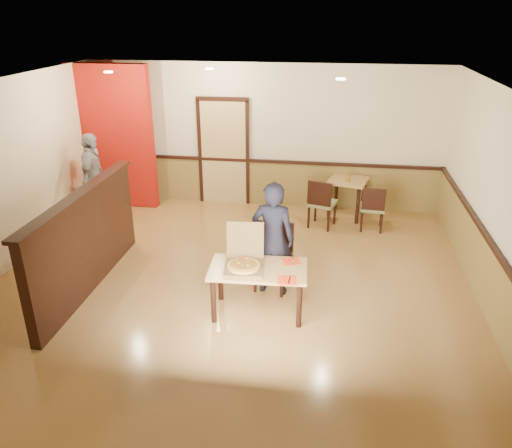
{
  "coord_description": "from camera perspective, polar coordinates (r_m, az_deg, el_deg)",
  "views": [
    {
      "loc": [
        1.31,
        -6.08,
        3.73
      ],
      "look_at": [
        0.38,
        0.0,
        1.06
      ],
      "focal_mm": 35.0,
      "sensor_mm": 36.0,
      "label": 1
    }
  ],
  "objects": [
    {
      "name": "side_chair_left",
      "position": [
        9.1,
        7.48,
        2.54
      ],
      "size": [
        0.57,
        0.57,
        0.92
      ],
      "rotation": [
        0.0,
        0.0,
        2.85
      ],
      "color": "olive",
      "rests_on": "floor"
    },
    {
      "name": "pizza_box",
      "position": [
        6.4,
        -1.39,
        -4.43
      ],
      "size": [
        0.54,
        0.62,
        0.52
      ],
      "rotation": [
        0.0,
        0.0,
        0.1
      ],
      "color": "brown",
      "rests_on": "main_table"
    },
    {
      "name": "spot_c",
      "position": [
        7.64,
        9.66,
        16.03
      ],
      "size": [
        0.14,
        0.14,
        0.02
      ],
      "primitive_type": "cylinder",
      "color": "#FFE0B2",
      "rests_on": "ceiling"
    },
    {
      "name": "napkin_far",
      "position": [
        6.58,
        4.07,
        -4.26
      ],
      "size": [
        0.29,
        0.29,
        0.01
      ],
      "rotation": [
        0.0,
        0.0,
        0.37
      ],
      "color": "red",
      "rests_on": "main_table"
    },
    {
      "name": "side_table",
      "position": [
        9.67,
        10.41,
        4.03
      ],
      "size": [
        0.84,
        0.84,
        0.75
      ],
      "rotation": [
        0.0,
        0.0,
        -0.24
      ],
      "color": "tan",
      "rests_on": "floor"
    },
    {
      "name": "spot_b",
      "position": [
        8.88,
        -5.35,
        17.26
      ],
      "size": [
        0.14,
        0.14,
        0.02
      ],
      "primitive_type": "cylinder",
      "color": "#FFE0B2",
      "rests_on": "ceiling"
    },
    {
      "name": "condiment",
      "position": [
        9.47,
        10.53,
        5.24
      ],
      "size": [
        0.06,
        0.06,
        0.16
      ],
      "primitive_type": "cylinder",
      "color": "brown",
      "rests_on": "side_table"
    },
    {
      "name": "pizza",
      "position": [
        6.36,
        -1.42,
        -4.78
      ],
      "size": [
        0.52,
        0.52,
        0.03
      ],
      "primitive_type": "cylinder",
      "rotation": [
        0.0,
        0.0,
        0.27
      ],
      "color": "#DCAF50",
      "rests_on": "pizza_box"
    },
    {
      "name": "wainscot_back",
      "position": [
        10.18,
        0.82,
        4.7
      ],
      "size": [
        7.0,
        0.04,
        0.9
      ],
      "primitive_type": "cube",
      "color": "olive",
      "rests_on": "floor"
    },
    {
      "name": "spot_a",
      "position": [
        8.72,
        -16.53,
        16.33
      ],
      "size": [
        0.14,
        0.14,
        0.02
      ],
      "primitive_type": "cylinder",
      "color": "#FFE0B2",
      "rests_on": "ceiling"
    },
    {
      "name": "chair_rail_right",
      "position": [
        7.03,
        25.57,
        -2.54
      ],
      "size": [
        0.06,
        7.0,
        0.06
      ],
      "primitive_type": "cube",
      "color": "black",
      "rests_on": "wall_right"
    },
    {
      "name": "passerby",
      "position": [
        9.75,
        -18.09,
        5.04
      ],
      "size": [
        0.57,
        1.03,
        1.67
      ],
      "primitive_type": "imported",
      "rotation": [
        0.0,
        0.0,
        1.74
      ],
      "color": "#9A98A1",
      "rests_on": "floor"
    },
    {
      "name": "wall_back",
      "position": [
        9.94,
        0.88,
        9.95
      ],
      "size": [
        7.0,
        0.0,
        7.0
      ],
      "primitive_type": "plane",
      "rotation": [
        1.57,
        0.0,
        0.0
      ],
      "color": "beige",
      "rests_on": "floor"
    },
    {
      "name": "chair_rail_back",
      "position": [
        10.02,
        0.82,
        7.21
      ],
      "size": [
        7.0,
        0.06,
        0.06
      ],
      "primitive_type": "cube",
      "color": "black",
      "rests_on": "wall_back"
    },
    {
      "name": "back_door",
      "position": [
        10.13,
        -3.7,
        8.11
      ],
      "size": [
        0.9,
        0.06,
        2.1
      ],
      "primitive_type": "cube",
      "color": "#DEB772",
      "rests_on": "wall_back"
    },
    {
      "name": "wall_right",
      "position": [
        6.87,
        26.66,
        1.05
      ],
      "size": [
        0.0,
        7.0,
        7.0
      ],
      "primitive_type": "plane",
      "rotation": [
        1.57,
        0.0,
        -1.57
      ],
      "color": "beige",
      "rests_on": "floor"
    },
    {
      "name": "booth_partition",
      "position": [
        7.38,
        -18.86,
        -1.79
      ],
      "size": [
        0.2,
        3.1,
        1.44
      ],
      "color": "black",
      "rests_on": "floor"
    },
    {
      "name": "floor",
      "position": [
        7.25,
        -3.02,
        -7.5
      ],
      "size": [
        7.0,
        7.0,
        0.0
      ],
      "primitive_type": "plane",
      "color": "#AB7D42",
      "rests_on": "ground"
    },
    {
      "name": "main_table",
      "position": [
        6.46,
        0.24,
        -5.86
      ],
      "size": [
        1.28,
        0.78,
        0.67
      ],
      "rotation": [
        0.0,
        0.0,
        0.05
      ],
      "color": "tan",
      "rests_on": "floor"
    },
    {
      "name": "napkin_near",
      "position": [
        6.15,
        3.54,
        -6.41
      ],
      "size": [
        0.25,
        0.25,
        0.01
      ],
      "rotation": [
        0.0,
        0.0,
        0.09
      ],
      "color": "red",
      "rests_on": "main_table"
    },
    {
      "name": "red_accent_panel",
      "position": [
        10.28,
        -15.99,
        9.5
      ],
      "size": [
        1.6,
        0.2,
        2.78
      ],
      "primitive_type": "cube",
      "color": "#A4140B",
      "rests_on": "floor"
    },
    {
      "name": "diner",
      "position": [
        6.84,
        1.95,
        -1.68
      ],
      "size": [
        0.63,
        0.44,
        1.64
      ],
      "primitive_type": "imported",
      "rotation": [
        0.0,
        0.0,
        3.06
      ],
      "color": "black",
      "rests_on": "floor"
    },
    {
      "name": "wainscot_right",
      "position": [
        7.24,
        25.08,
        -5.9
      ],
      "size": [
        0.04,
        7.0,
        0.9
      ],
      "primitive_type": "cube",
      "color": "olive",
      "rests_on": "floor"
    },
    {
      "name": "diner_chair",
      "position": [
        7.11,
        2.15,
        -3.33
      ],
      "size": [
        0.56,
        0.56,
        0.96
      ],
      "rotation": [
        0.0,
        0.0,
        -0.21
      ],
      "color": "olive",
      "rests_on": "floor"
    },
    {
      "name": "ceiling",
      "position": [
        6.29,
        -3.57,
        14.94
      ],
      "size": [
        7.0,
        7.0,
        0.0
      ],
      "primitive_type": "plane",
      "rotation": [
        3.14,
        0.0,
        0.0
      ],
      "color": "black",
      "rests_on": "wall_back"
    },
    {
      "name": "side_chair_right",
      "position": [
        9.16,
        13.21,
        1.95
      ],
      "size": [
        0.44,
        0.44,
        0.85
      ],
      "rotation": [
        0.0,
        0.0,
        3.08
      ],
      "color": "olive",
      "rests_on": "floor"
    }
  ]
}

